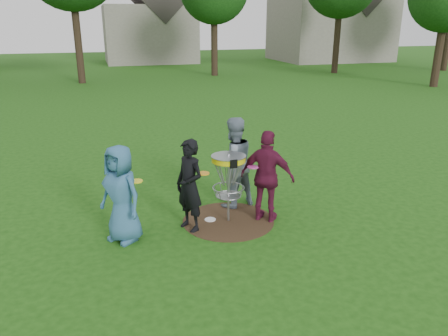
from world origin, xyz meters
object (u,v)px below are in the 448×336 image
object	(u,v)px
player_blue	(121,194)
player_black	(190,186)
disc_golf_basket	(228,172)
player_grey	(233,163)
player_maroon	(267,177)

from	to	relation	value
player_blue	player_black	xyz separation A→B (m)	(1.23, 0.08, -0.01)
player_black	disc_golf_basket	bearing A→B (deg)	70.76
player_grey	player_blue	bearing A→B (deg)	7.53
player_blue	player_grey	distance (m)	2.51
player_grey	disc_golf_basket	distance (m)	0.78
player_black	player_grey	xyz separation A→B (m)	(1.10, 0.83, 0.08)
player_black	disc_golf_basket	world-z (taller)	player_black
player_grey	disc_golf_basket	size ratio (longest dim) A/B	1.38
player_black	player_maroon	distance (m)	1.51
player_blue	disc_golf_basket	bearing A→B (deg)	55.66
player_black	player_blue	bearing A→B (deg)	-114.01
player_grey	player_maroon	distance (m)	0.97
player_grey	player_maroon	bearing A→B (deg)	101.10
player_black	player_grey	world-z (taller)	player_grey
player_blue	disc_golf_basket	xyz separation A→B (m)	(2.02, 0.20, 0.14)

